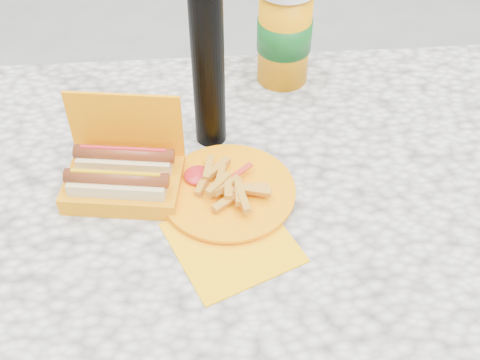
{
  "coord_description": "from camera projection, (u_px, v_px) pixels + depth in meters",
  "views": [
    {
      "loc": [
        -0.01,
        -0.6,
        1.41
      ],
      "look_at": [
        0.04,
        0.01,
        0.8
      ],
      "focal_mm": 45.0,
      "sensor_mm": 36.0,
      "label": 1
    }
  ],
  "objects": [
    {
      "name": "picnic_table",
      "position": [
        218.0,
        253.0,
        0.97
      ],
      "size": [
        1.2,
        0.8,
        0.75
      ],
      "color": "beige",
      "rests_on": "ground"
    },
    {
      "name": "hotdog_box",
      "position": [
        123.0,
        174.0,
        0.9
      ],
      "size": [
        0.19,
        0.14,
        0.14
      ],
      "rotation": [
        0.0,
        0.0,
        -0.15
      ],
      "color": "orange",
      "rests_on": "picnic_table"
    },
    {
      "name": "fries_plate",
      "position": [
        228.0,
        194.0,
        0.9
      ],
      "size": [
        0.21,
        0.3,
        0.04
      ],
      "rotation": [
        0.0,
        0.0,
        0.28
      ],
      "color": "#FFAD02",
      "rests_on": "picnic_table"
    },
    {
      "name": "soda_cup",
      "position": [
        284.0,
        34.0,
        1.06
      ],
      "size": [
        0.1,
        0.1,
        0.19
      ],
      "rotation": [
        0.0,
        0.0,
        0.21
      ],
      "color": "orange",
      "rests_on": "picnic_table"
    }
  ]
}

